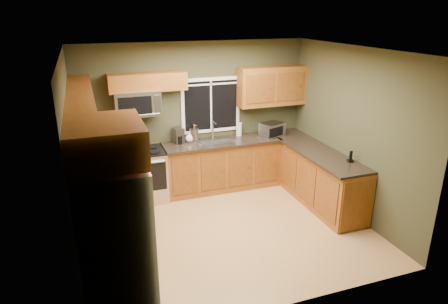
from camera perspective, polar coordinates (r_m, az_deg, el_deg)
floor at (r=6.30m, az=0.65°, el=-10.98°), size 4.20×4.20×0.00m
ceiling at (r=5.44m, az=0.76°, el=14.29°), size 4.20×4.20×0.00m
back_wall at (r=7.37m, az=-4.15°, el=5.02°), size 4.20×0.00×4.20m
front_wall at (r=4.21m, az=9.23°, el=-6.85°), size 4.20×0.00×4.20m
left_wall at (r=5.42m, az=-20.66°, el=-1.76°), size 0.00×3.60×3.60m
right_wall at (r=6.71m, az=17.79°, el=2.63°), size 0.00×3.60×3.60m
window at (r=7.39m, az=-1.90°, el=6.71°), size 1.12×0.03×1.02m
base_cabinets_left at (r=6.21m, az=-16.88°, el=-7.67°), size 0.60×2.65×0.90m
countertop_left at (r=6.01m, az=-17.08°, el=-3.65°), size 0.65×2.65×0.04m
base_cabinets_back at (r=7.49m, az=-0.31°, el=-1.92°), size 2.17×0.60×0.90m
countertop_back at (r=7.31m, az=-0.25°, el=1.44°), size 2.17×0.65×0.04m
base_cabinets_peninsula at (r=7.26m, az=12.63°, el=-3.16°), size 0.60×2.52×0.90m
countertop_peninsula at (r=7.09m, az=12.71°, el=0.34°), size 0.65×2.50×0.04m
upper_cabinets_left at (r=5.72m, az=-19.62°, el=4.86°), size 0.33×2.65×0.72m
upper_cabinets_back_left at (r=6.89m, az=-10.85°, el=9.81°), size 1.30×0.33×0.30m
upper_cabinets_back_right at (r=7.61m, az=6.81°, el=9.34°), size 1.30×0.33×0.72m
upper_cabinet_over_fridge at (r=3.96m, az=-16.67°, el=1.45°), size 0.72×0.90×0.38m
refrigerator at (r=4.43m, az=-15.21°, el=-12.54°), size 0.74×0.90×1.80m
range at (r=7.15m, az=-11.40°, el=-3.28°), size 0.76×0.69×0.94m
microwave at (r=6.90m, az=-12.28°, el=6.84°), size 0.76×0.41×0.42m
sink at (r=7.28m, az=-1.15°, el=1.62°), size 0.60×0.42×0.36m
toaster_oven at (r=7.60m, az=6.93°, el=3.20°), size 0.51×0.46×0.26m
coffee_maker at (r=7.21m, az=-6.52°, el=2.30°), size 0.20×0.25×0.28m
kettle at (r=7.28m, az=-4.28°, el=2.56°), size 0.17×0.17×0.29m
paper_towel_roll at (r=7.59m, az=2.14°, el=3.25°), size 0.14×0.14×0.27m
soap_bottle_a at (r=7.34m, az=-4.22°, el=2.79°), size 0.15×0.15×0.29m
soap_bottle_c at (r=7.27m, az=-4.98°, el=2.17°), size 0.18×0.18×0.18m
cordless_phone at (r=6.60m, az=17.62°, el=-0.90°), size 0.09×0.09×0.18m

